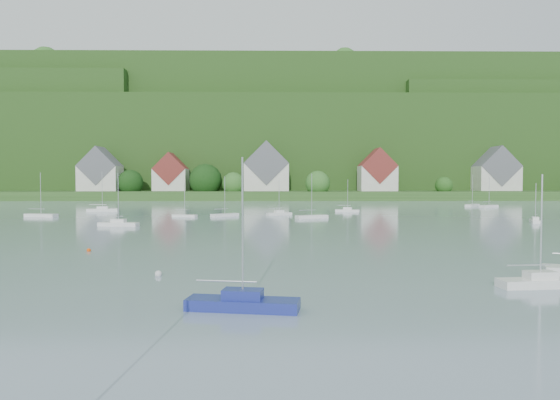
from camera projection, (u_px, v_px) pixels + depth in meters
far_shore_strip at (254, 194)px, 197.29m from camera, size 600.00×60.00×3.00m
forested_ridge at (260, 150)px, 264.98m from camera, size 620.00×181.22×69.89m
village_building_0 at (100, 173)px, 183.32m from camera, size 14.00×10.40×16.00m
village_building_1 at (171, 175)px, 185.65m from camera, size 12.00×9.36×14.00m
village_building_2 at (267, 171)px, 185.02m from camera, size 16.00×11.44×18.00m
village_building_3 at (377, 173)px, 183.54m from camera, size 13.00×10.40×15.50m
village_building_4 at (496, 173)px, 188.08m from camera, size 15.00×10.40×16.50m
near_sailboat_1 at (243, 302)px, 26.60m from camera, size 6.11×2.58×7.99m
near_sailboat_3 at (540, 281)px, 32.25m from camera, size 5.44×2.01×7.18m
mooring_buoy_1 at (158, 276)px, 36.11m from camera, size 0.50×0.50×0.50m
mooring_buoy_3 at (89, 251)px, 48.53m from camera, size 0.39×0.39×0.39m
far_sailboat_cluster at (281, 210)px, 111.71m from camera, size 187.29×74.58×8.71m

